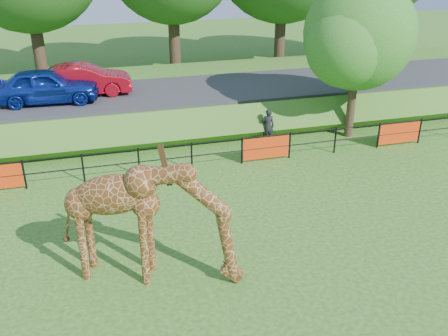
# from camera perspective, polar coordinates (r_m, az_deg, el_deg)

# --- Properties ---
(ground) EXTENTS (90.00, 90.00, 0.00)m
(ground) POSITION_cam_1_polar(r_m,az_deg,el_deg) (12.63, 4.38, -15.08)
(ground) COLOR #285A16
(ground) RESTS_ON ground
(giraffe) EXTENTS (4.62, 2.52, 3.31)m
(giraffe) POSITION_cam_1_polar(r_m,az_deg,el_deg) (12.62, -8.31, -6.10)
(giraffe) COLOR #5D3113
(giraffe) RESTS_ON ground
(perimeter_fence) EXTENTS (28.07, 0.10, 1.10)m
(perimeter_fence) POSITION_cam_1_polar(r_m,az_deg,el_deg) (18.96, -3.71, 1.37)
(perimeter_fence) COLOR black
(perimeter_fence) RESTS_ON ground
(embankment) EXTENTS (40.00, 9.00, 1.30)m
(embankment) POSITION_cam_1_polar(r_m,az_deg,el_deg) (25.88, -7.28, 7.96)
(embankment) COLOR #285A16
(embankment) RESTS_ON ground
(road) EXTENTS (40.00, 5.00, 0.12)m
(road) POSITION_cam_1_polar(r_m,az_deg,el_deg) (24.26, -6.81, 8.58)
(road) COLOR #2F2F32
(road) RESTS_ON embankment
(car_blue) EXTENTS (4.58, 2.07, 1.53)m
(car_blue) POSITION_cam_1_polar(r_m,az_deg,el_deg) (23.46, -19.68, 8.84)
(car_blue) COLOR #1430A6
(car_blue) RESTS_ON road
(car_red) EXTENTS (4.38, 1.69, 1.42)m
(car_red) POSITION_cam_1_polar(r_m,az_deg,el_deg) (24.20, -15.74, 9.69)
(car_red) COLOR #AD0C1B
(car_red) RESTS_ON road
(visitor) EXTENTS (0.62, 0.48, 1.52)m
(visitor) POSITION_cam_1_polar(r_m,az_deg,el_deg) (21.45, 5.02, 4.78)
(visitor) COLOR black
(visitor) RESTS_ON ground
(tree_east) EXTENTS (5.40, 4.71, 6.76)m
(tree_east) POSITION_cam_1_polar(r_m,az_deg,el_deg) (22.05, 15.31, 14.07)
(tree_east) COLOR #312416
(tree_east) RESTS_ON ground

